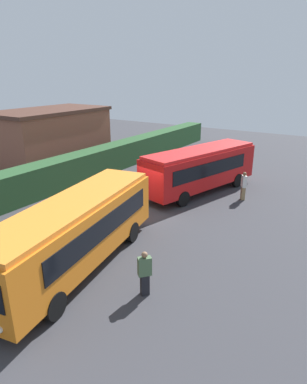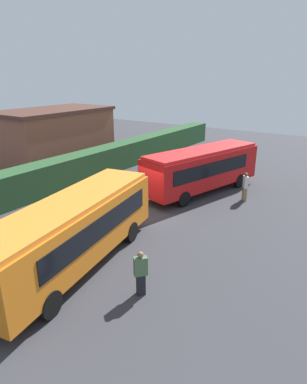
# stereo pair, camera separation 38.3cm
# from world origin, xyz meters

# --- Properties ---
(ground_plane) EXTENTS (64.00, 64.00, 0.00)m
(ground_plane) POSITION_xyz_m (0.00, 0.00, 0.00)
(ground_plane) COLOR #38383D
(bus_orange) EXTENTS (10.05, 4.12, 3.07)m
(bus_orange) POSITION_xyz_m (-7.31, -1.18, 1.78)
(bus_orange) COLOR orange
(bus_orange) RESTS_ON ground_plane
(bus_red) EXTENTS (9.62, 4.89, 3.08)m
(bus_red) POSITION_xyz_m (4.43, -1.42, 1.78)
(bus_red) COLOR red
(bus_red) RESTS_ON ground_plane
(person_left) EXTENTS (0.55, 0.52, 1.81)m
(person_left) POSITION_xyz_m (-7.33, -4.65, 0.95)
(person_left) COLOR black
(person_left) RESTS_ON ground_plane
(person_center) EXTENTS (0.49, 0.49, 1.90)m
(person_center) POSITION_xyz_m (2.18, 1.28, 1.01)
(person_center) COLOR #334C8C
(person_center) RESTS_ON ground_plane
(person_right) EXTENTS (0.54, 0.48, 1.90)m
(person_right) POSITION_xyz_m (4.50, -4.52, 1.00)
(person_right) COLOR olive
(person_right) RESTS_ON ground_plane
(person_far) EXTENTS (0.50, 0.49, 1.90)m
(person_far) POSITION_xyz_m (6.40, 1.16, 1.01)
(person_far) COLOR olive
(person_far) RESTS_ON ground_plane
(hedge_row) EXTENTS (44.00, 1.80, 2.14)m
(hedge_row) POSITION_xyz_m (0.00, 7.53, 1.07)
(hedge_row) COLOR #29502B
(hedge_row) RESTS_ON ground_plane
(depot_building) EXTENTS (10.53, 5.82, 4.90)m
(depot_building) POSITION_xyz_m (4.58, 13.63, 2.46)
(depot_building) COLOR brown
(depot_building) RESTS_ON ground_plane
(traffic_cone) EXTENTS (0.36, 0.36, 0.60)m
(traffic_cone) POSITION_xyz_m (8.77, 4.50, 0.30)
(traffic_cone) COLOR orange
(traffic_cone) RESTS_ON ground_plane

